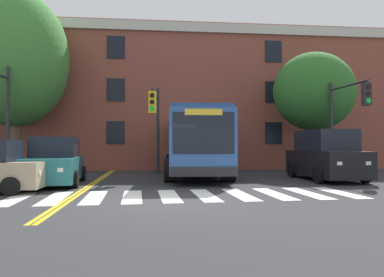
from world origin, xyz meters
name	(u,v)px	position (x,y,z in m)	size (l,w,h in m)	color
ground_plane	(167,203)	(0.00, 0.00, 0.00)	(120.00, 120.00, 0.00)	#303033
crosswalk	(151,196)	(-0.45, 1.38, 0.00)	(13.38, 3.53, 0.01)	white
lane_line_yellow_inner	(115,168)	(-2.93, 15.38, 0.00)	(0.12, 36.00, 0.01)	gold
lane_line_yellow_outer	(117,168)	(-2.77, 15.38, 0.00)	(0.12, 36.00, 0.01)	gold
city_bus	(195,142)	(1.80, 8.89, 1.76)	(3.45, 11.00, 3.23)	#2D5699
car_teal_near_lane	(55,163)	(-4.35, 5.27, 0.87)	(2.41, 4.71, 1.93)	#236B70
car_black_far_lane	(325,156)	(7.47, 5.90, 1.08)	(2.25, 4.87, 2.28)	black
car_navy_behind_bus	(193,154)	(2.68, 17.66, 0.87)	(2.28, 4.28, 1.89)	navy
traffic_light_near_corner	(346,111)	(8.83, 6.54, 3.24)	(0.42, 3.16, 4.80)	#28282D
traffic_light_overhead	(156,115)	(-0.24, 8.71, 3.13)	(0.57, 3.90, 4.76)	#28282D
street_tree_curbside_large	(314,92)	(8.83, 10.10, 4.62)	(4.86, 4.52, 6.91)	brown
street_tree_curbside_small	(16,59)	(-7.85, 10.85, 6.33)	(7.32, 7.05, 10.10)	brown
building_facade	(189,104)	(2.37, 17.80, 4.74)	(37.79, 9.67, 9.47)	brown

